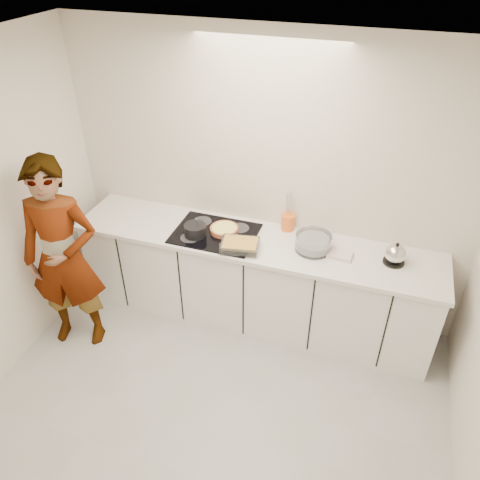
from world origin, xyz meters
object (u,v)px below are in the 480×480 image
(saucepan, at_px, (195,230))
(mixing_bowl, at_px, (313,243))
(kettle, at_px, (395,255))
(cook, at_px, (63,258))
(hob, at_px, (215,233))
(tart_dish, at_px, (224,229))
(baking_dish, at_px, (240,245))
(utensil_crock, at_px, (288,222))

(saucepan, height_order, mixing_bowl, saucepan)
(mixing_bowl, distance_m, kettle, 0.66)
(kettle, height_order, cook, cook)
(hob, relative_size, mixing_bowl, 2.23)
(saucepan, bearing_deg, tart_dish, 32.08)
(cook, bearing_deg, tart_dish, 17.69)
(kettle, bearing_deg, cook, -163.44)
(saucepan, distance_m, baking_dish, 0.44)
(hob, distance_m, cook, 1.29)
(hob, relative_size, tart_dish, 2.71)
(mixing_bowl, xyz_separation_m, kettle, (0.66, 0.02, 0.02))
(baking_dish, bearing_deg, hob, 151.72)
(tart_dish, distance_m, saucepan, 0.26)
(hob, height_order, cook, cook)
(tart_dish, xyz_separation_m, utensil_crock, (0.52, 0.24, 0.04))
(saucepan, distance_m, mixing_bowl, 1.02)
(hob, height_order, baking_dish, baking_dish)
(kettle, xyz_separation_m, utensil_crock, (-0.93, 0.21, -0.01))
(tart_dish, height_order, kettle, kettle)
(hob, xyz_separation_m, saucepan, (-0.15, -0.09, 0.06))
(saucepan, distance_m, kettle, 1.68)
(tart_dish, bearing_deg, hob, -145.82)
(baking_dish, distance_m, mixing_bowl, 0.61)
(mixing_bowl, relative_size, utensil_crock, 2.19)
(saucepan, xyz_separation_m, mixing_bowl, (1.01, 0.13, -0.00))
(baking_dish, height_order, mixing_bowl, mixing_bowl)
(tart_dish, xyz_separation_m, kettle, (1.45, 0.02, 0.05))
(baking_dish, bearing_deg, cook, -157.90)
(saucepan, xyz_separation_m, kettle, (1.67, 0.16, 0.02))
(hob, xyz_separation_m, kettle, (1.52, 0.07, 0.08))
(saucepan, height_order, baking_dish, saucepan)
(saucepan, relative_size, kettle, 0.96)
(saucepan, bearing_deg, baking_dish, -7.95)
(cook, bearing_deg, kettle, 1.09)
(kettle, relative_size, utensil_crock, 1.52)
(mixing_bowl, height_order, utensil_crock, utensil_crock)
(tart_dish, xyz_separation_m, baking_dish, (0.21, -0.20, 0.01))
(kettle, bearing_deg, baking_dish, -169.92)
(mixing_bowl, bearing_deg, cook, -158.94)
(tart_dish, relative_size, baking_dish, 0.75)
(saucepan, distance_m, cook, 1.12)
(hob, bearing_deg, baking_dish, -28.28)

